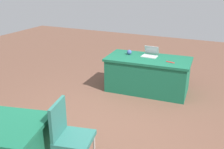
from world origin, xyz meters
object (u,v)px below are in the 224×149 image
(chair_tucked_right, at_px, (69,133))
(laptop_silver, at_px, (150,54))
(table_foreground, at_px, (148,74))
(scissors_red, at_px, (170,62))
(yarn_ball, at_px, (129,52))

(chair_tucked_right, height_order, laptop_silver, chair_tucked_right)
(table_foreground, relative_size, chair_tucked_right, 1.91)
(chair_tucked_right, relative_size, laptop_silver, 2.91)
(chair_tucked_right, height_order, scissors_red, chair_tucked_right)
(table_foreground, xyz_separation_m, scissors_red, (-0.48, 0.10, 0.37))
(table_foreground, height_order, yarn_ball, yarn_ball)
(chair_tucked_right, distance_m, scissors_red, 2.79)
(table_foreground, distance_m, chair_tucked_right, 2.83)
(yarn_ball, bearing_deg, chair_tucked_right, 96.67)
(laptop_silver, bearing_deg, chair_tucked_right, 89.27)
(table_foreground, distance_m, scissors_red, 0.62)
(chair_tucked_right, bearing_deg, scissors_red, 155.23)
(laptop_silver, distance_m, yarn_ball, 0.46)
(chair_tucked_right, bearing_deg, laptop_silver, 165.65)
(table_foreground, xyz_separation_m, laptop_silver, (0.01, -0.14, 0.41))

